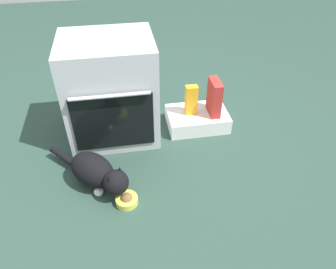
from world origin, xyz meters
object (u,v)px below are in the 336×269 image
(food_bowl, at_px, (127,200))
(cat, at_px, (97,172))
(pantry_cabinet, at_px, (198,119))
(juice_carton, at_px, (192,100))
(cereal_box, at_px, (215,98))
(oven, at_px, (111,90))

(food_bowl, bearing_deg, cat, 133.98)
(cat, bearing_deg, food_bowl, -0.00)
(pantry_cabinet, bearing_deg, juice_carton, 177.77)
(cereal_box, bearing_deg, oven, 176.22)
(oven, relative_size, cat, 1.39)
(oven, xyz_separation_m, pantry_cabinet, (0.65, -0.03, -0.31))
(juice_carton, bearing_deg, cereal_box, -8.37)
(food_bowl, relative_size, cat, 0.25)
(oven, height_order, cat, oven)
(pantry_cabinet, relative_size, cereal_box, 1.69)
(cat, height_order, cereal_box, cereal_box)
(cat, bearing_deg, juice_carton, 81.96)
(pantry_cabinet, xyz_separation_m, cat, (-0.78, -0.53, 0.06))
(oven, height_order, juice_carton, oven)
(food_bowl, bearing_deg, oven, 92.76)
(oven, distance_m, cat, 0.62)
(pantry_cabinet, xyz_separation_m, juice_carton, (-0.06, 0.00, 0.18))
(pantry_cabinet, bearing_deg, cereal_box, -11.28)
(oven, height_order, food_bowl, oven)
(pantry_cabinet, bearing_deg, oven, 177.59)
(cat, distance_m, juice_carton, 0.91)
(pantry_cabinet, height_order, cat, cat)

